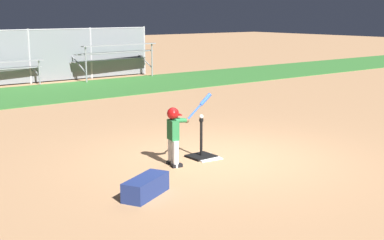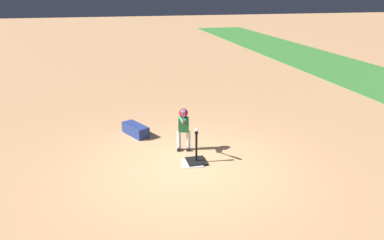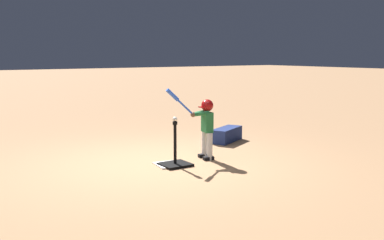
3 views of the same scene
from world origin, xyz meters
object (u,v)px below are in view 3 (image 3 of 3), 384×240
at_px(batter_child, 205,121).
at_px(baseball, 175,119).
at_px(batting_tee, 175,160).
at_px(equipment_bag, 227,135).

distance_m(batter_child, baseball, 0.70).
relative_size(batter_child, baseball, 16.53).
bearing_deg(baseball, batter_child, -169.02).
xyz_separation_m(batting_tee, equipment_bag, (-1.94, -1.13, 0.05)).
height_order(batting_tee, baseball, baseball).
relative_size(batting_tee, batter_child, 0.59).
height_order(batting_tee, equipment_bag, batting_tee).
height_order(baseball, equipment_bag, baseball).
distance_m(batting_tee, equipment_bag, 2.24).
xyz_separation_m(batting_tee, batter_child, (-0.68, -0.13, 0.55)).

